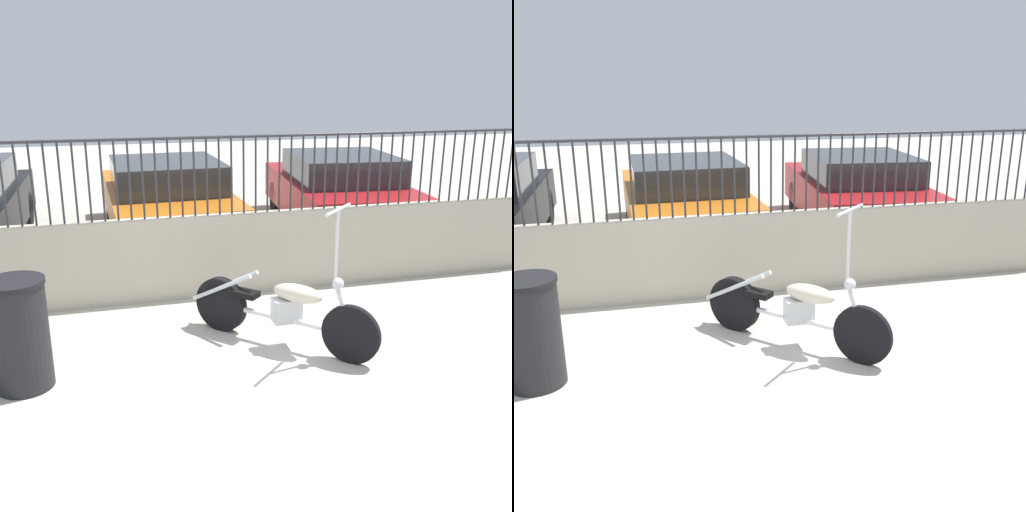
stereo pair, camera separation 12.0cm
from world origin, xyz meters
The scene contains 7 objects.
ground_plane centered at (0.00, 0.00, 0.00)m, with size 40.00×40.00×0.00m, color #B7B2A5.
low_wall centered at (0.00, 2.39, 0.51)m, with size 10.58×0.18×1.01m.
fence_railing centered at (0.00, 2.39, 1.60)m, with size 10.58×0.04×0.94m.
motorcycle_white centered at (0.69, 0.85, 0.39)m, with size 1.54×1.57×1.49m.
trash_bin centered at (-1.67, 0.60, 0.50)m, with size 0.51×0.51×0.99m.
car_orange centered at (0.11, 5.27, 0.67)m, with size 2.02×4.32×1.31m.
car_red centered at (3.10, 5.03, 0.69)m, with size 2.28×4.42×1.35m.
Camera 2 is at (-0.74, -4.24, 2.58)m, focal length 40.00 mm.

